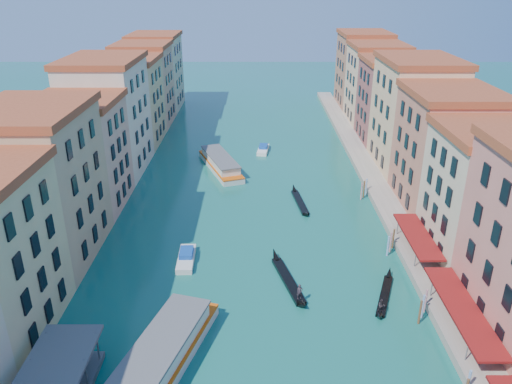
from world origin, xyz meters
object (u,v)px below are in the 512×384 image
at_px(vaporetto_far, 220,163).
at_px(gondola_right, 384,295).
at_px(vaporetto_near, 157,363).
at_px(gondola_fore, 288,279).

xyz_separation_m(vaporetto_far, gondola_right, (21.60, -41.67, -0.77)).
bearing_deg(vaporetto_near, vaporetto_far, 103.88).
height_order(gondola_fore, gondola_right, gondola_fore).
bearing_deg(gondola_fore, gondola_right, -31.19).
relative_size(vaporetto_near, vaporetto_far, 1.15).
relative_size(vaporetto_near, gondola_right, 2.01).
distance_m(vaporetto_near, gondola_fore, 19.98).
xyz_separation_m(gondola_fore, gondola_right, (10.88, -3.22, -0.03)).
bearing_deg(gondola_right, vaporetto_far, 137.48).
distance_m(vaporetto_far, gondola_fore, 39.92).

